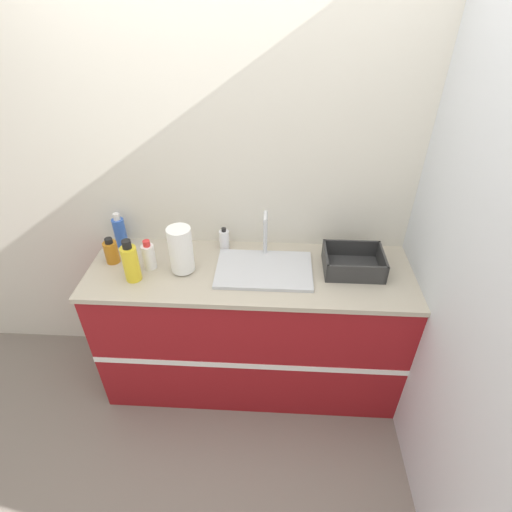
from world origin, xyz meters
The scene contains 12 objects.
ground_plane centered at (0.00, 0.00, 0.00)m, with size 12.00×12.00×0.00m, color slate.
wall_back centered at (0.00, 0.61, 1.30)m, with size 4.23×0.06×2.60m.
wall_right centered at (0.95, 0.29, 1.30)m, with size 0.06×2.58×2.60m.
counter_cabinet centered at (0.00, 0.29, 0.47)m, with size 1.86×0.60×0.93m.
sink centered at (0.07, 0.29, 0.95)m, with size 0.54×0.35×0.31m.
paper_towel_roll centered at (-0.38, 0.27, 1.07)m, with size 0.13×0.13×0.28m.
dish_rack centered at (0.57, 0.33, 0.97)m, with size 0.33×0.26×0.11m.
bottle_white_spray centered at (-0.58, 0.28, 1.01)m, with size 0.07×0.07×0.18m.
bottle_blue centered at (-0.81, 0.50, 1.03)m, with size 0.07×0.07×0.22m.
bottle_amber centered at (-0.81, 0.33, 1.00)m, with size 0.08×0.08×0.16m.
bottle_yellow centered at (-0.64, 0.18, 1.04)m, with size 0.09×0.09×0.25m.
soap_dispenser centered at (-0.18, 0.50, 1.00)m, with size 0.06×0.06×0.14m.
Camera 1 is at (0.13, -1.50, 2.32)m, focal length 28.00 mm.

